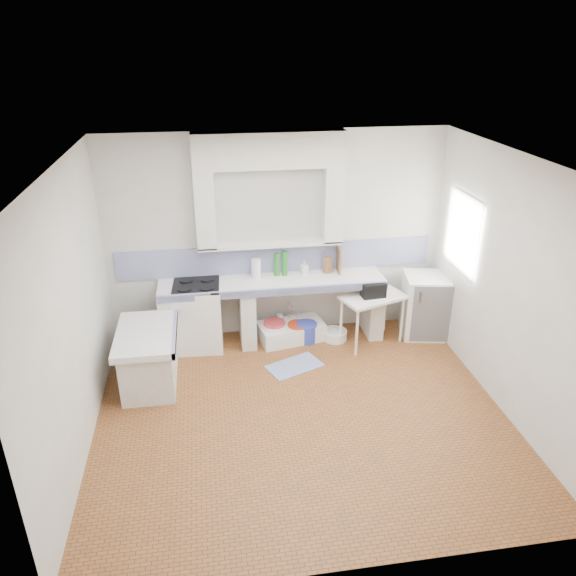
{
  "coord_description": "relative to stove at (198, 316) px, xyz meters",
  "views": [
    {
      "loc": [
        -0.92,
        -4.91,
        3.86
      ],
      "look_at": [
        0.0,
        1.0,
        1.1
      ],
      "focal_mm": 34.31,
      "sensor_mm": 36.0,
      "label": 1
    }
  ],
  "objects": [
    {
      "name": "fridge",
      "position": [
        3.11,
        -0.14,
        0.0
      ],
      "size": [
        0.66,
        0.66,
        0.88
      ],
      "primitive_type": "cube",
      "rotation": [
        0.0,
        0.0,
        -0.18
      ],
      "color": "white",
      "rests_on": "ground"
    },
    {
      "name": "counter_pier_right",
      "position": [
        2.4,
        0.0,
        -0.03
      ],
      "size": [
        0.2,
        0.55,
        0.82
      ],
      "primitive_type": "cube",
      "color": "silver",
      "rests_on": "ground"
    },
    {
      "name": "peninsula_top",
      "position": [
        -0.6,
        -0.8,
        0.22
      ],
      "size": [
        0.7,
        1.1,
        0.08
      ],
      "primitive_type": "cube",
      "color": "white",
      "rests_on": "ground"
    },
    {
      "name": "basin_white",
      "position": [
        1.85,
        -0.12,
        -0.37
      ],
      "size": [
        0.44,
        0.44,
        0.13
      ],
      "primitive_type": "cylinder",
      "rotation": [
        0.0,
        0.0,
        -0.4
      ],
      "color": "white",
      "rests_on": "ground"
    },
    {
      "name": "bucket_orange",
      "position": [
        1.34,
        -0.09,
        -0.31
      ],
      "size": [
        0.35,
        0.35,
        0.27
      ],
      "primitive_type": "cylinder",
      "rotation": [
        0.0,
        0.0,
        0.24
      ],
      "color": "red",
      "rests_on": "ground"
    },
    {
      "name": "counter_pier_left",
      "position": [
        -0.4,
        0.0,
        -0.03
      ],
      "size": [
        0.2,
        0.55,
        0.82
      ],
      "primitive_type": "cube",
      "color": "silver",
      "rests_on": "ground"
    },
    {
      "name": "rug",
      "position": [
        1.18,
        -0.73,
        -0.43
      ],
      "size": [
        0.78,
        0.63,
        0.01
      ],
      "primitive_type": "cube",
      "rotation": [
        0.0,
        0.0,
        0.4
      ],
      "color": "#335099",
      "rests_on": "ground"
    },
    {
      "name": "side_table",
      "position": [
        2.32,
        -0.28,
        -0.09
      ],
      "size": [
        0.95,
        0.73,
        0.04
      ],
      "primitive_type": "cube",
      "rotation": [
        0.0,
        0.0,
        0.35
      ],
      "color": "white",
      "rests_on": "ground"
    },
    {
      "name": "bucket_blue",
      "position": [
        1.46,
        -0.1,
        -0.3
      ],
      "size": [
        0.29,
        0.29,
        0.27
      ],
      "primitive_type": "cylinder",
      "rotation": [
        0.0,
        0.0,
        -0.0
      ],
      "color": "#3140B8",
      "rests_on": "ground"
    },
    {
      "name": "water_bottle_b",
      "position": [
        1.39,
        0.15,
        -0.29
      ],
      "size": [
        0.1,
        0.1,
        0.29
      ],
      "primitive_type": "cylinder",
      "rotation": [
        0.0,
        0.0,
        0.3
      ],
      "color": "silver",
      "rests_on": "ground"
    },
    {
      "name": "green_bottle_b",
      "position": [
        1.19,
        0.15,
        0.63
      ],
      "size": [
        0.09,
        0.09,
        0.34
      ],
      "primitive_type": "cylinder",
      "rotation": [
        0.0,
        0.0,
        -0.32
      ],
      "color": "#21751F",
      "rests_on": "counter_slab"
    },
    {
      "name": "wall_left",
      "position": [
        -1.15,
        -1.7,
        0.96
      ],
      "size": [
        0.0,
        4.5,
        4.5
      ],
      "primitive_type": "plane",
      "rotation": [
        1.57,
        0.0,
        1.57
      ],
      "color": "silver",
      "rests_on": "ground"
    },
    {
      "name": "paper_towel",
      "position": [
        0.8,
        0.12,
        0.59
      ],
      "size": [
        0.14,
        0.14,
        0.26
      ],
      "primitive_type": "cylinder",
      "rotation": [
        0.0,
        0.0,
        0.1
      ],
      "color": "white",
      "rests_on": "counter_slab"
    },
    {
      "name": "green_bottle_a",
      "position": [
        1.08,
        0.15,
        0.62
      ],
      "size": [
        0.07,
        0.07,
        0.32
      ],
      "primitive_type": "cylinder",
      "rotation": [
        0.0,
        0.0,
        0.02
      ],
      "color": "#21751F",
      "rests_on": "counter_slab"
    },
    {
      "name": "wall_right",
      "position": [
        3.35,
        -1.7,
        0.96
      ],
      "size": [
        0.0,
        4.5,
        4.5
      ],
      "primitive_type": "plane",
      "rotation": [
        1.57,
        0.0,
        -1.57
      ],
      "color": "silver",
      "rests_on": "ground"
    },
    {
      "name": "backsplash",
      "position": [
        1.1,
        0.29,
        0.66
      ],
      "size": [
        4.27,
        0.03,
        0.4
      ],
      "primitive_type": "cube",
      "color": "navy",
      "rests_on": "ground"
    },
    {
      "name": "knife_block",
      "position": [
        1.78,
        0.15,
        0.57
      ],
      "size": [
        0.13,
        0.12,
        0.21
      ],
      "primitive_type": "cube",
      "rotation": [
        0.0,
        0.0,
        0.41
      ],
      "color": "brown",
      "rests_on": "counter_slab"
    },
    {
      "name": "bucket_red",
      "position": [
        1.02,
        -0.01,
        -0.3
      ],
      "size": [
        0.39,
        0.39,
        0.28
      ],
      "primitive_type": "cylinder",
      "rotation": [
        0.0,
        0.0,
        -0.4
      ],
      "color": "#D63742",
      "rests_on": "ground"
    },
    {
      "name": "wall_back",
      "position": [
        1.1,
        0.3,
        0.96
      ],
      "size": [
        4.5,
        0.0,
        4.5
      ],
      "primitive_type": "plane",
      "rotation": [
        1.57,
        0.0,
        0.0
      ],
      "color": "silver",
      "rests_on": "ground"
    },
    {
      "name": "peninsula_lip",
      "position": [
        -0.27,
        -0.8,
        0.22
      ],
      "size": [
        0.04,
        1.1,
        0.1
      ],
      "primitive_type": "cube",
      "color": "navy",
      "rests_on": "ground"
    },
    {
      "name": "wall_front",
      "position": [
        1.1,
        -3.7,
        0.96
      ],
      "size": [
        4.5,
        0.0,
        4.5
      ],
      "primitive_type": "plane",
      "rotation": [
        -1.57,
        0.0,
        0.0
      ],
      "color": "silver",
      "rests_on": "ground"
    },
    {
      "name": "cutting_board",
      "position": [
        1.93,
        0.15,
        0.63
      ],
      "size": [
        0.04,
        0.25,
        0.34
      ],
      "primitive_type": "cube",
      "rotation": [
        0.0,
        0.0,
        -0.06
      ],
      "color": "brown",
      "rests_on": "counter_slab"
    },
    {
      "name": "counter_lip",
      "position": [
        1.0,
        -0.28,
        0.42
      ],
      "size": [
        3.0,
        0.04,
        0.1
      ],
      "primitive_type": "cube",
      "color": "navy",
      "rests_on": "ground"
    },
    {
      "name": "ceiling",
      "position": [
        1.1,
        -1.7,
        2.36
      ],
      "size": [
        4.5,
        4.5,
        0.0
      ],
      "primitive_type": "plane",
      "rotation": [
        3.14,
        0.0,
        0.0
      ],
      "color": "silver",
      "rests_on": "ground"
    },
    {
      "name": "floor",
      "position": [
        1.1,
        -1.7,
        -0.44
      ],
      "size": [
        4.5,
        4.5,
        0.0
      ],
      "primitive_type": "plane",
      "color": "brown",
      "rests_on": "ground"
    },
    {
      "name": "window_frame",
      "position": [
        3.53,
        -0.5,
        1.16
      ],
      "size": [
        0.35,
        0.86,
        1.06
      ],
      "primitive_type": "cube",
      "color": "#3C2013",
      "rests_on": "ground"
    },
    {
      "name": "stove",
      "position": [
        0.0,
        0.0,
        0.0
      ],
      "size": [
        0.65,
        0.63,
        0.88
      ],
      "primitive_type": "cube",
      "rotation": [
        0.0,
        0.0,
        -0.05
      ],
      "color": "white",
      "rests_on": "ground"
    },
    {
      "name": "black_bag",
      "position": [
        2.31,
        -0.29,
        0.36
      ],
      "size": [
        0.33,
        0.21,
        0.2
      ],
      "primitive_type": "cube",
      "rotation": [
        0.0,
        0.0,
        0.1
      ],
      "color": "black",
      "rests_on": "side_table"
    },
    {
      "name": "water_bottle_a",
      "position": [
        1.12,
        0.15,
        -0.28
      ],
      "size": [
        0.1,
        0.1,
        0.31
      ],
      "primitive_type": "cylinder",
      "rotation": [
        0.0,
        0.0,
        -0.19
      ],
      "color": "silver",
      "rests_on": "ground"
    },
    {
      "name": "lace_valance",
      "position": [
        3.38,
        -0.5,
        1.54
      ],
      "size": [
        0.01,
        0.84,
        0.24
      ],
      "primitive_type": "cube",
      "color": "white",
      "rests_on": "ground"
    },
    {
      "name": "peninsula_base",
      "position": [
        -0.6,
        -0.8,
        -0.13
      ],
      "size": [
        0.6,
        1.0,
        0.62
      ],
      "primitive_type": "cube",
      "color": "silver",
      "rests_on": "ground"
    },
    {
      "name": "counter_pier_mid",
      "position": [
        0.65,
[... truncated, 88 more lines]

